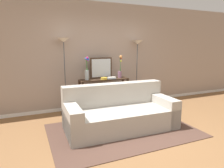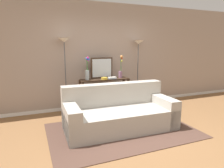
{
  "view_description": "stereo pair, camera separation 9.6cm",
  "coord_description": "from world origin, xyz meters",
  "px_view_note": "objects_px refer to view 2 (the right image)",
  "views": [
    {
      "loc": [
        -1.8,
        -2.96,
        1.66
      ],
      "look_at": [
        -0.01,
        1.18,
        0.81
      ],
      "focal_mm": 32.39,
      "sensor_mm": 36.0,
      "label": 1
    },
    {
      "loc": [
        -1.72,
        -2.99,
        1.66
      ],
      "look_at": [
        -0.01,
        1.18,
        0.81
      ],
      "focal_mm": 32.39,
      "sensor_mm": 36.0,
      "label": 2
    }
  ],
  "objects_px": {
    "couch": "(119,113)",
    "floor_lamp_right": "(138,55)",
    "console_table": "(105,89)",
    "wall_mirror": "(102,68)",
    "floor_lamp_left": "(65,55)",
    "vase_short_flowers": "(121,70)",
    "vase_tall_flowers": "(87,70)",
    "book_row_under_console": "(92,109)",
    "fruit_bowl": "(104,78)",
    "book_stack": "(112,78)"
  },
  "relations": [
    {
      "from": "console_table",
      "to": "wall_mirror",
      "type": "relative_size",
      "value": 2.17
    },
    {
      "from": "couch",
      "to": "floor_lamp_right",
      "type": "height_order",
      "value": "floor_lamp_right"
    },
    {
      "from": "vase_short_flowers",
      "to": "console_table",
      "type": "bearing_deg",
      "value": -178.52
    },
    {
      "from": "vase_tall_flowers",
      "to": "book_row_under_console",
      "type": "relative_size",
      "value": 1.56
    },
    {
      "from": "floor_lamp_right",
      "to": "book_stack",
      "type": "height_order",
      "value": "floor_lamp_right"
    },
    {
      "from": "couch",
      "to": "fruit_bowl",
      "type": "bearing_deg",
      "value": 84.63
    },
    {
      "from": "console_table",
      "to": "couch",
      "type": "bearing_deg",
      "value": -96.86
    },
    {
      "from": "console_table",
      "to": "floor_lamp_right",
      "type": "height_order",
      "value": "floor_lamp_right"
    },
    {
      "from": "wall_mirror",
      "to": "vase_tall_flowers",
      "type": "xyz_separation_m",
      "value": [
        -0.42,
        -0.13,
        -0.02
      ]
    },
    {
      "from": "couch",
      "to": "book_row_under_console",
      "type": "relative_size",
      "value": 6.02
    },
    {
      "from": "wall_mirror",
      "to": "fruit_bowl",
      "type": "height_order",
      "value": "wall_mirror"
    },
    {
      "from": "book_stack",
      "to": "vase_tall_flowers",
      "type": "bearing_deg",
      "value": 170.52
    },
    {
      "from": "wall_mirror",
      "to": "vase_tall_flowers",
      "type": "height_order",
      "value": "vase_tall_flowers"
    },
    {
      "from": "couch",
      "to": "book_row_under_console",
      "type": "bearing_deg",
      "value": 98.81
    },
    {
      "from": "book_row_under_console",
      "to": "wall_mirror",
      "type": "bearing_deg",
      "value": 23.57
    },
    {
      "from": "floor_lamp_left",
      "to": "vase_tall_flowers",
      "type": "relative_size",
      "value": 3.21
    },
    {
      "from": "wall_mirror",
      "to": "book_row_under_console",
      "type": "distance_m",
      "value": 1.1
    },
    {
      "from": "couch",
      "to": "floor_lamp_right",
      "type": "bearing_deg",
      "value": 48.86
    },
    {
      "from": "vase_tall_flowers",
      "to": "wall_mirror",
      "type": "bearing_deg",
      "value": 16.47
    },
    {
      "from": "wall_mirror",
      "to": "console_table",
      "type": "bearing_deg",
      "value": -80.1
    },
    {
      "from": "book_stack",
      "to": "vase_short_flowers",
      "type": "bearing_deg",
      "value": 19.8
    },
    {
      "from": "fruit_bowl",
      "to": "wall_mirror",
      "type": "bearing_deg",
      "value": 85.69
    },
    {
      "from": "vase_short_flowers",
      "to": "book_stack",
      "type": "height_order",
      "value": "vase_short_flowers"
    },
    {
      "from": "vase_short_flowers",
      "to": "wall_mirror",
      "type": "bearing_deg",
      "value": 165.42
    },
    {
      "from": "console_table",
      "to": "vase_tall_flowers",
      "type": "height_order",
      "value": "vase_tall_flowers"
    },
    {
      "from": "vase_tall_flowers",
      "to": "fruit_bowl",
      "type": "height_order",
      "value": "vase_tall_flowers"
    },
    {
      "from": "console_table",
      "to": "book_row_under_console",
      "type": "distance_m",
      "value": 0.61
    },
    {
      "from": "floor_lamp_left",
      "to": "vase_short_flowers",
      "type": "height_order",
      "value": "floor_lamp_left"
    },
    {
      "from": "couch",
      "to": "vase_short_flowers",
      "type": "distance_m",
      "value": 1.57
    },
    {
      "from": "fruit_bowl",
      "to": "book_stack",
      "type": "relative_size",
      "value": 0.76
    },
    {
      "from": "wall_mirror",
      "to": "vase_short_flowers",
      "type": "distance_m",
      "value": 0.5
    },
    {
      "from": "floor_lamp_left",
      "to": "vase_tall_flowers",
      "type": "height_order",
      "value": "floor_lamp_left"
    },
    {
      "from": "floor_lamp_left",
      "to": "floor_lamp_right",
      "type": "distance_m",
      "value": 2.01
    },
    {
      "from": "vase_short_flowers",
      "to": "book_row_under_console",
      "type": "bearing_deg",
      "value": -179.15
    },
    {
      "from": "couch",
      "to": "floor_lamp_left",
      "type": "relative_size",
      "value": 1.2
    },
    {
      "from": "floor_lamp_left",
      "to": "vase_short_flowers",
      "type": "relative_size",
      "value": 3.11
    },
    {
      "from": "console_table",
      "to": "floor_lamp_right",
      "type": "xyz_separation_m",
      "value": [
        1.04,
        0.12,
        0.86
      ]
    },
    {
      "from": "floor_lamp_right",
      "to": "vase_short_flowers",
      "type": "relative_size",
      "value": 3.04
    },
    {
      "from": "console_table",
      "to": "wall_mirror",
      "type": "height_order",
      "value": "wall_mirror"
    },
    {
      "from": "floor_lamp_right",
      "to": "book_row_under_console",
      "type": "xyz_separation_m",
      "value": [
        -1.38,
        -0.12,
        -1.36
      ]
    },
    {
      "from": "vase_tall_flowers",
      "to": "book_row_under_console",
      "type": "distance_m",
      "value": 1.02
    },
    {
      "from": "floor_lamp_left",
      "to": "book_stack",
      "type": "distance_m",
      "value": 1.31
    },
    {
      "from": "floor_lamp_left",
      "to": "vase_short_flowers",
      "type": "distance_m",
      "value": 1.49
    },
    {
      "from": "vase_tall_flowers",
      "to": "fruit_bowl",
      "type": "bearing_deg",
      "value": -15.58
    },
    {
      "from": "book_row_under_console",
      "to": "couch",
      "type": "bearing_deg",
      "value": -81.19
    },
    {
      "from": "floor_lamp_left",
      "to": "vase_tall_flowers",
      "type": "distance_m",
      "value": 0.65
    },
    {
      "from": "book_stack",
      "to": "book_row_under_console",
      "type": "xyz_separation_m",
      "value": [
        -0.52,
        0.09,
        -0.79
      ]
    },
    {
      "from": "console_table",
      "to": "floor_lamp_left",
      "type": "distance_m",
      "value": 1.32
    },
    {
      "from": "wall_mirror",
      "to": "vase_tall_flowers",
      "type": "bearing_deg",
      "value": -163.53
    },
    {
      "from": "couch",
      "to": "book_row_under_console",
      "type": "distance_m",
      "value": 1.28
    }
  ]
}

